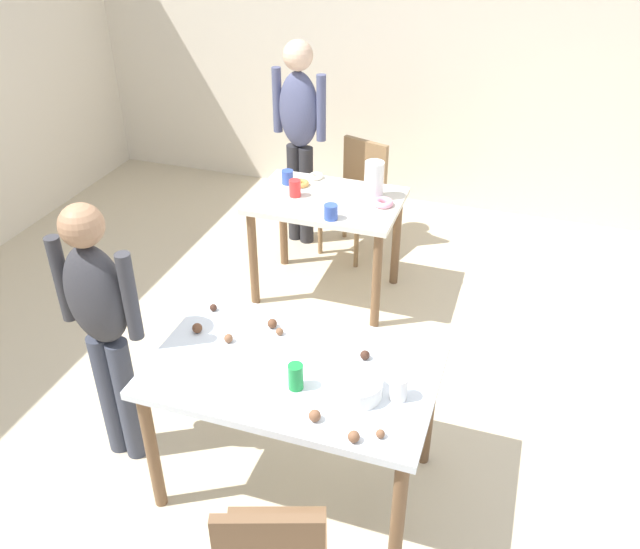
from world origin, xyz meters
name	(u,v)px	position (x,y,z in m)	size (l,w,h in m)	color
ground_plane	(320,448)	(0.00, 0.00, 0.00)	(6.40, 6.40, 0.00)	beige
wall_back	(445,55)	(0.00, 3.20, 1.30)	(6.40, 0.10, 2.60)	beige
dining_table_near	(294,382)	(-0.04, -0.24, 0.66)	(1.28, 0.80, 0.75)	silver
dining_table_far	(327,215)	(-0.44, 1.45, 0.63)	(0.99, 0.68, 0.75)	silver
chair_far_table	(357,191)	(-0.42, 2.14, 0.50)	(0.50, 0.50, 0.87)	olive
person_girl_near	(101,318)	(-0.96, -0.33, 0.86)	(0.45, 0.22, 1.45)	#383D4C
person_adult_far	(299,127)	(-0.88, 2.12, 0.96)	(0.45, 0.26, 1.60)	#28282D
mixing_bowl	(357,387)	(0.28, -0.33, 0.79)	(0.21, 0.21, 0.08)	white
soda_can	(296,377)	(0.02, -0.37, 0.81)	(0.07, 0.07, 0.12)	#198438
fork_near	(338,334)	(0.08, 0.05, 0.75)	(0.17, 0.02, 0.01)	silver
cup_near_0	(399,388)	(0.45, -0.29, 0.80)	(0.07, 0.07, 0.11)	white
cake_ball_0	(354,437)	(0.34, -0.58, 0.77)	(0.05, 0.05, 0.05)	brown
cake_ball_1	(197,328)	(-0.57, -0.15, 0.77)	(0.05, 0.05, 0.05)	brown
cake_ball_2	(315,416)	(0.16, -0.53, 0.78)	(0.05, 0.05, 0.05)	brown
cake_ball_3	(365,355)	(0.25, -0.09, 0.77)	(0.04, 0.04, 0.04)	#3D2319
cake_ball_4	(228,338)	(-0.39, -0.17, 0.77)	(0.04, 0.04, 0.04)	brown
cake_ball_5	(213,308)	(-0.58, 0.04, 0.77)	(0.04, 0.04, 0.04)	#3D2319
cake_ball_6	(272,323)	(-0.24, 0.00, 0.77)	(0.05, 0.05, 0.05)	brown
cake_ball_7	(380,434)	(0.43, -0.53, 0.77)	(0.04, 0.04, 0.04)	brown
cake_ball_8	(280,332)	(-0.19, -0.04, 0.77)	(0.04, 0.04, 0.04)	brown
pitcher_far	(374,180)	(-0.15, 1.55, 0.88)	(0.13, 0.13, 0.25)	white
cup_far_0	(331,212)	(-0.32, 1.17, 0.80)	(0.09, 0.09, 0.10)	#3351B2
cup_far_1	(295,188)	(-0.65, 1.41, 0.81)	(0.08, 0.08, 0.12)	red
cup_far_2	(287,177)	(-0.77, 1.58, 0.80)	(0.08, 0.08, 0.10)	#3351B2
donut_far_0	(383,203)	(-0.06, 1.46, 0.77)	(0.14, 0.14, 0.04)	pink
donut_far_1	(316,176)	(-0.61, 1.73, 0.77)	(0.11, 0.11, 0.03)	white
donut_far_2	(301,183)	(-0.67, 1.58, 0.77)	(0.12, 0.12, 0.03)	gold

